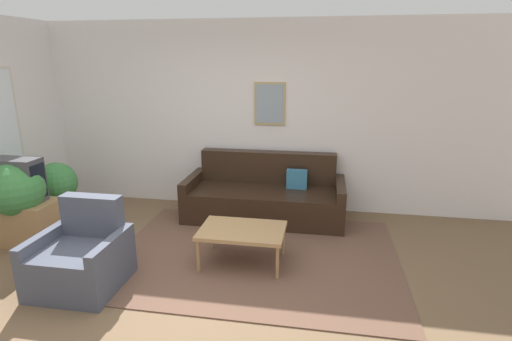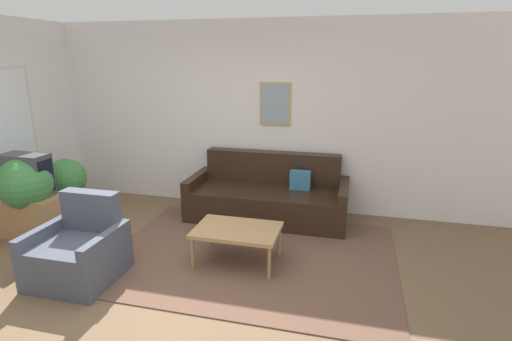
% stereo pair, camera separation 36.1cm
% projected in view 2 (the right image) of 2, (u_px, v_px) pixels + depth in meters
% --- Properties ---
extents(ground_plane, '(16.00, 16.00, 0.00)m').
position_uv_depth(ground_plane, '(166.00, 294.00, 3.80)').
color(ground_plane, brown).
extents(area_rug, '(3.18, 2.39, 0.01)m').
position_uv_depth(area_rug, '(251.00, 255.00, 4.55)').
color(area_rug, brown).
rests_on(area_rug, ground_plane).
extents(wall_back, '(8.00, 0.09, 2.70)m').
position_uv_depth(wall_back, '(241.00, 116.00, 5.84)').
color(wall_back, silver).
rests_on(wall_back, ground_plane).
extents(couch, '(2.17, 0.90, 0.88)m').
position_uv_depth(couch, '(268.00, 197.00, 5.57)').
color(couch, black).
rests_on(couch, ground_plane).
extents(coffee_table, '(0.91, 0.61, 0.40)m').
position_uv_depth(coffee_table, '(237.00, 231.00, 4.30)').
color(coffee_table, '#A87F51').
rests_on(coffee_table, ground_plane).
extents(tv_stand, '(0.81, 0.48, 0.52)m').
position_uv_depth(tv_stand, '(33.00, 215.00, 5.05)').
color(tv_stand, '#A87F51').
rests_on(tv_stand, ground_plane).
extents(tv, '(0.58, 0.28, 0.53)m').
position_uv_depth(tv, '(27.00, 175.00, 4.91)').
color(tv, '#424247').
rests_on(tv, tv_stand).
extents(armchair, '(0.80, 0.76, 0.84)m').
position_uv_depth(armchair, '(79.00, 252.00, 4.03)').
color(armchair, '#474C5B').
rests_on(armchair, ground_plane).
extents(potted_plant_tall, '(0.65, 0.65, 1.02)m').
position_uv_depth(potted_plant_tall, '(25.00, 185.00, 4.87)').
color(potted_plant_tall, beige).
rests_on(potted_plant_tall, ground_plane).
extents(potted_plant_by_window, '(0.54, 0.54, 0.83)m').
position_uv_depth(potted_plant_by_window, '(67.00, 181.00, 5.56)').
color(potted_plant_by_window, '#383D42').
rests_on(potted_plant_by_window, ground_plane).
extents(potted_plant_small, '(0.57, 0.57, 0.86)m').
position_uv_depth(potted_plant_small, '(37.00, 183.00, 5.38)').
color(potted_plant_small, slate).
rests_on(potted_plant_small, ground_plane).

